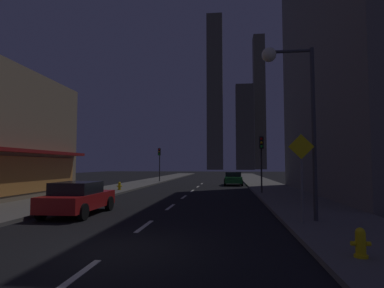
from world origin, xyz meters
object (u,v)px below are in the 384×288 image
traffic_light_near_right (261,152)px  traffic_light_far_left (159,157)px  car_parked_far (233,178)px  street_lamp_right (290,89)px  car_parked_near (78,198)px  pedestrian_crossing_sign (302,170)px  fire_hydrant_yellow_near (361,243)px  fire_hydrant_far_left (119,186)px

traffic_light_near_right → traffic_light_far_left: (-11.00, 15.13, 0.00)m
car_parked_far → street_lamp_right: size_ratio=0.64×
street_lamp_right → car_parked_near: bearing=172.1°
car_parked_near → traffic_light_far_left: traffic_light_far_left is taller
pedestrian_crossing_sign → fire_hydrant_yellow_near: bearing=-85.8°
street_lamp_right → pedestrian_crossing_sign: street_lamp_right is taller
fire_hydrant_yellow_near → car_parked_far: bearing=94.8°
fire_hydrant_far_left → traffic_light_near_right: bearing=-7.7°
car_parked_far → fire_hydrant_far_left: (-9.50, -9.26, -0.29)m
car_parked_near → fire_hydrant_far_left: size_ratio=6.48×
fire_hydrant_yellow_near → traffic_light_far_left: (-11.40, 31.50, 2.74)m
car_parked_far → traffic_light_far_left: bearing=154.6°
car_parked_far → street_lamp_right: street_lamp_right is taller
car_parked_far → fire_hydrant_yellow_near: bearing=-85.2°
car_parked_far → fire_hydrant_far_left: size_ratio=6.48×
car_parked_far → fire_hydrant_yellow_near: (2.30, -27.17, -0.29)m
street_lamp_right → pedestrian_crossing_sign: bearing=-68.3°
car_parked_near → traffic_light_far_left: bearing=94.3°
car_parked_far → traffic_light_far_left: (-9.10, 4.32, 2.45)m
fire_hydrant_far_left → street_lamp_right: bearing=-49.6°
car_parked_near → fire_hydrant_yellow_near: bearing=-32.0°
fire_hydrant_far_left → traffic_light_far_left: bearing=88.3°
fire_hydrant_yellow_near → traffic_light_near_right: bearing=91.4°
car_parked_near → street_lamp_right: bearing=-7.9°
fire_hydrant_yellow_near → traffic_light_far_left: 33.61m
fire_hydrant_yellow_near → pedestrian_crossing_sign: pedestrian_crossing_sign is taller
car_parked_near → pedestrian_crossing_sign: 9.46m
car_parked_near → fire_hydrant_yellow_near: size_ratio=6.48×
traffic_light_near_right → street_lamp_right: street_lamp_right is taller
car_parked_far → fire_hydrant_yellow_near: 27.27m
traffic_light_near_right → pedestrian_crossing_sign: size_ratio=1.33×
car_parked_near → traffic_light_far_left: 25.75m
car_parked_near → fire_hydrant_far_left: bearing=100.9°
traffic_light_near_right → fire_hydrant_yellow_near: bearing=-88.6°
traffic_light_far_left → pedestrian_crossing_sign: 29.55m
car_parked_near → fire_hydrant_far_left: 12.21m
car_parked_far → pedestrian_crossing_sign: (2.00, -23.04, 1.28)m
traffic_light_near_right → car_parked_far: bearing=100.0°
traffic_light_near_right → traffic_light_far_left: bearing=126.0°
fire_hydrant_yellow_near → street_lamp_right: (-0.52, 4.68, 4.61)m
car_parked_near → street_lamp_right: size_ratio=0.64×
car_parked_far → traffic_light_far_left: traffic_light_far_left is taller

